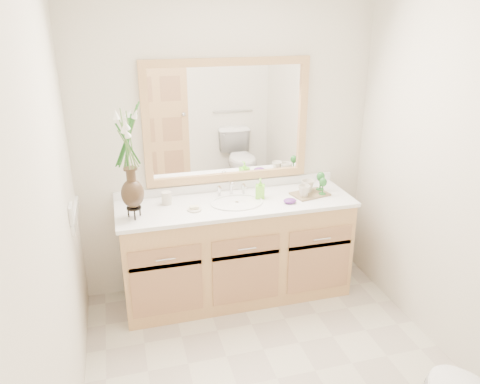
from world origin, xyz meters
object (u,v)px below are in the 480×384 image
object	(u,v)px
tumbler	(167,198)
tray	(310,194)
soap_bottle	(260,189)
flower_vase	(128,147)

from	to	relation	value
tumbler	tray	distance (m)	1.14
tumbler	soap_bottle	size ratio (longest dim) A/B	0.69
soap_bottle	tumbler	bearing A→B (deg)	-166.08
flower_vase	tumbler	bearing A→B (deg)	36.81
soap_bottle	tray	size ratio (longest dim) A/B	0.50
tray	tumbler	bearing A→B (deg)	162.00
flower_vase	soap_bottle	world-z (taller)	flower_vase
flower_vase	tumbler	size ratio (longest dim) A/B	7.95
tumbler	soap_bottle	bearing A→B (deg)	-5.43
tumbler	soap_bottle	xyz separation A→B (m)	(0.73, -0.07, 0.02)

